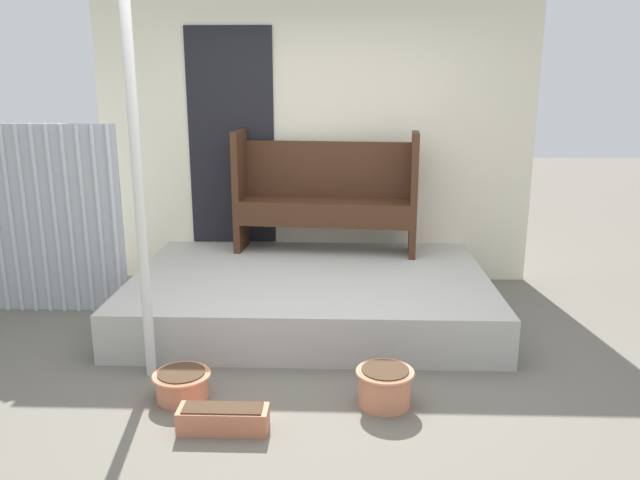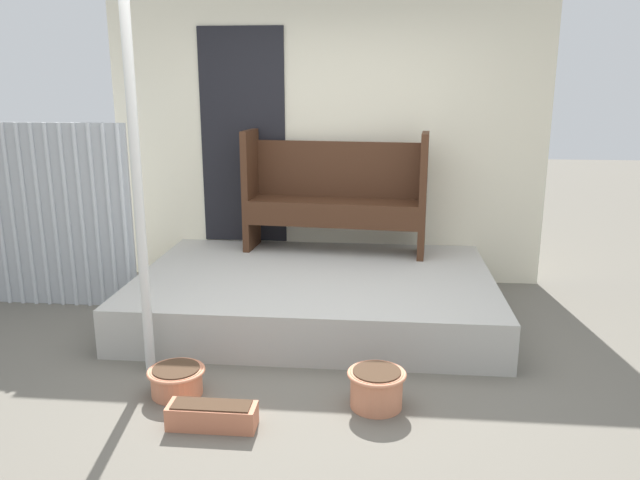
{
  "view_description": "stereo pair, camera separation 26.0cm",
  "coord_description": "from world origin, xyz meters",
  "px_view_note": "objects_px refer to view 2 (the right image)",
  "views": [
    {
      "loc": [
        0.19,
        -3.86,
        1.89
      ],
      "look_at": [
        0.05,
        0.35,
        0.81
      ],
      "focal_mm": 35.0,
      "sensor_mm": 36.0,
      "label": 1
    },
    {
      "loc": [
        0.45,
        -3.84,
        1.89
      ],
      "look_at": [
        0.05,
        0.35,
        0.81
      ],
      "focal_mm": 35.0,
      "sensor_mm": 36.0,
      "label": 2
    }
  ],
  "objects_px": {
    "bench": "(335,190)",
    "planter_box_rect": "(212,416)",
    "flower_pot_left": "(177,379)",
    "flower_pot_middle": "(376,387)",
    "support_post": "(138,198)"
  },
  "relations": [
    {
      "from": "bench",
      "to": "planter_box_rect",
      "type": "bearing_deg",
      "value": -96.34
    },
    {
      "from": "support_post",
      "to": "flower_pot_left",
      "type": "relative_size",
      "value": 6.56
    },
    {
      "from": "support_post",
      "to": "bench",
      "type": "distance_m",
      "value": 2.17
    },
    {
      "from": "flower_pot_left",
      "to": "flower_pot_middle",
      "type": "relative_size",
      "value": 1.01
    },
    {
      "from": "planter_box_rect",
      "to": "flower_pot_middle",
      "type": "bearing_deg",
      "value": 19.24
    },
    {
      "from": "bench",
      "to": "planter_box_rect",
      "type": "relative_size",
      "value": 3.33
    },
    {
      "from": "support_post",
      "to": "flower_pot_middle",
      "type": "height_order",
      "value": "support_post"
    },
    {
      "from": "support_post",
      "to": "bench",
      "type": "bearing_deg",
      "value": 59.02
    },
    {
      "from": "support_post",
      "to": "planter_box_rect",
      "type": "relative_size",
      "value": 4.69
    },
    {
      "from": "flower_pot_left",
      "to": "flower_pot_middle",
      "type": "height_order",
      "value": "flower_pot_middle"
    },
    {
      "from": "bench",
      "to": "flower_pot_left",
      "type": "xyz_separation_m",
      "value": [
        -0.83,
        -2.15,
        -0.83
      ]
    },
    {
      "from": "flower_pot_middle",
      "to": "planter_box_rect",
      "type": "relative_size",
      "value": 0.71
    },
    {
      "from": "bench",
      "to": "planter_box_rect",
      "type": "distance_m",
      "value": 2.7
    },
    {
      "from": "support_post",
      "to": "planter_box_rect",
      "type": "xyz_separation_m",
      "value": [
        0.6,
        -0.66,
        -1.1
      ]
    },
    {
      "from": "flower_pot_left",
      "to": "flower_pot_middle",
      "type": "distance_m",
      "value": 1.23
    }
  ]
}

